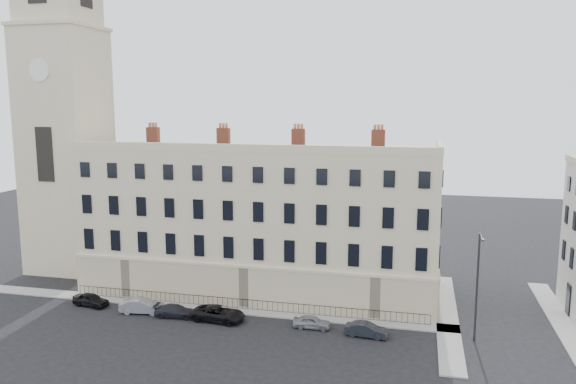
% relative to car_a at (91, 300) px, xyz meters
% --- Properties ---
extents(ground, '(160.00, 160.00, 0.00)m').
position_rel_car_a_xyz_m(ground, '(20.65, -2.89, -0.63)').
color(ground, black).
rests_on(ground, ground).
extents(terrace, '(36.22, 12.22, 17.00)m').
position_rel_car_a_xyz_m(terrace, '(14.68, 9.08, 6.87)').
color(terrace, beige).
rests_on(terrace, ground).
extents(church_tower, '(8.00, 8.13, 44.00)m').
position_rel_car_a_xyz_m(church_tower, '(-9.35, 11.11, 18.03)').
color(church_tower, beige).
rests_on(church_tower, ground).
extents(pavement_terrace, '(48.00, 2.00, 0.12)m').
position_rel_car_a_xyz_m(pavement_terrace, '(10.65, 2.11, -0.57)').
color(pavement_terrace, gray).
rests_on(pavement_terrace, ground).
extents(pavement_east_return, '(2.00, 24.00, 0.12)m').
position_rel_car_a_xyz_m(pavement_east_return, '(33.65, 5.11, -0.57)').
color(pavement_east_return, gray).
rests_on(pavement_east_return, ground).
extents(pavement_adjacent, '(2.00, 20.00, 0.12)m').
position_rel_car_a_xyz_m(pavement_adjacent, '(43.65, 7.11, -0.57)').
color(pavement_adjacent, gray).
rests_on(pavement_adjacent, ground).
extents(railings, '(35.00, 0.04, 0.96)m').
position_rel_car_a_xyz_m(railings, '(14.65, 2.51, -0.08)').
color(railings, black).
rests_on(railings, ground).
extents(car_a, '(3.88, 2.02, 1.26)m').
position_rel_car_a_xyz_m(car_a, '(0.00, 0.00, 0.00)').
color(car_a, black).
rests_on(car_a, ground).
extents(car_b, '(4.32, 2.01, 1.37)m').
position_rel_car_a_xyz_m(car_b, '(5.76, -0.52, 0.06)').
color(car_b, gray).
rests_on(car_b, ground).
extents(car_c, '(4.06, 1.91, 1.15)m').
position_rel_car_a_xyz_m(car_c, '(9.24, -0.71, -0.06)').
color(car_c, black).
rests_on(car_c, ground).
extents(car_d, '(5.04, 2.60, 1.36)m').
position_rel_car_a_xyz_m(car_d, '(13.41, -0.65, 0.05)').
color(car_d, black).
rests_on(car_d, ground).
extents(car_e, '(3.37, 1.44, 1.14)m').
position_rel_car_a_xyz_m(car_e, '(21.99, -0.36, -0.06)').
color(car_e, gray).
rests_on(car_e, ground).
extents(car_f, '(3.74, 1.58, 1.20)m').
position_rel_car_a_xyz_m(car_f, '(26.82, -1.05, -0.03)').
color(car_f, black).
rests_on(car_f, ground).
extents(streetlamp, '(0.27, 1.99, 9.19)m').
position_rel_car_a_xyz_m(streetlamp, '(35.65, 0.06, 4.46)').
color(streetlamp, '#2C2C31').
rests_on(streetlamp, ground).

